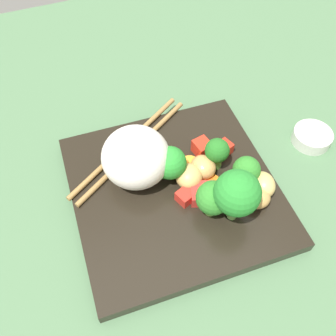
% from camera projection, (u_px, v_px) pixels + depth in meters
% --- Properties ---
extents(ground_plane, '(1.10, 1.10, 0.02)m').
position_uv_depth(ground_plane, '(174.00, 198.00, 0.53)').
color(ground_plane, '#4A6E49').
extents(square_plate, '(0.28, 0.28, 0.02)m').
position_uv_depth(square_plate, '(174.00, 191.00, 0.51)').
color(square_plate, black).
rests_on(square_plate, ground_plane).
extents(rice_mound, '(0.12, 0.12, 0.08)m').
position_uv_depth(rice_mound, '(136.00, 157.00, 0.49)').
color(rice_mound, white).
rests_on(rice_mound, square_plate).
extents(broccoli_floret_0, '(0.04, 0.04, 0.05)m').
position_uv_depth(broccoli_floret_0, '(247.00, 170.00, 0.49)').
color(broccoli_floret_0, '#5C983B').
rests_on(broccoli_floret_0, square_plate).
extents(broccoli_floret_1, '(0.04, 0.04, 0.05)m').
position_uv_depth(broccoli_floret_1, '(213.00, 198.00, 0.46)').
color(broccoli_floret_1, '#7BBE4D').
rests_on(broccoli_floret_1, square_plate).
extents(broccoli_floret_2, '(0.03, 0.03, 0.05)m').
position_uv_depth(broccoli_floret_2, '(217.00, 152.00, 0.51)').
color(broccoli_floret_2, '#5D983E').
rests_on(broccoli_floret_2, square_plate).
extents(broccoli_floret_3, '(0.06, 0.06, 0.08)m').
position_uv_depth(broccoli_floret_3, '(237.00, 194.00, 0.44)').
color(broccoli_floret_3, '#669F4A').
rests_on(broccoli_floret_3, square_plate).
extents(broccoli_floret_4, '(0.04, 0.04, 0.06)m').
position_uv_depth(broccoli_floret_4, '(173.00, 162.00, 0.49)').
color(broccoli_floret_4, '#74AE44').
rests_on(broccoli_floret_4, square_plate).
extents(carrot_slice_0, '(0.03, 0.03, 0.01)m').
position_uv_depth(carrot_slice_0, '(227.00, 186.00, 0.50)').
color(carrot_slice_0, orange).
rests_on(carrot_slice_0, square_plate).
extents(carrot_slice_1, '(0.03, 0.03, 0.01)m').
position_uv_depth(carrot_slice_1, '(244.00, 169.00, 0.52)').
color(carrot_slice_1, orange).
rests_on(carrot_slice_1, square_plate).
extents(carrot_slice_2, '(0.03, 0.03, 0.01)m').
position_uv_depth(carrot_slice_2, '(190.00, 163.00, 0.53)').
color(carrot_slice_2, orange).
rests_on(carrot_slice_2, square_plate).
extents(carrot_slice_3, '(0.04, 0.04, 0.01)m').
position_uv_depth(carrot_slice_3, '(211.00, 183.00, 0.51)').
color(carrot_slice_3, orange).
rests_on(carrot_slice_3, square_plate).
extents(pepper_chunk_0, '(0.03, 0.03, 0.02)m').
position_uv_depth(pepper_chunk_0, '(186.00, 196.00, 0.49)').
color(pepper_chunk_0, red).
rests_on(pepper_chunk_0, square_plate).
extents(pepper_chunk_1, '(0.04, 0.04, 0.02)m').
position_uv_depth(pepper_chunk_1, '(203.00, 194.00, 0.49)').
color(pepper_chunk_1, red).
rests_on(pepper_chunk_1, square_plate).
extents(pepper_chunk_2, '(0.03, 0.03, 0.02)m').
position_uv_depth(pepper_chunk_2, '(233.00, 199.00, 0.49)').
color(pepper_chunk_2, red).
rests_on(pepper_chunk_2, square_plate).
extents(pepper_chunk_3, '(0.03, 0.03, 0.02)m').
position_uv_depth(pepper_chunk_3, '(223.00, 149.00, 0.54)').
color(pepper_chunk_3, red).
rests_on(pepper_chunk_3, square_plate).
extents(pepper_chunk_4, '(0.03, 0.03, 0.02)m').
position_uv_depth(pepper_chunk_4, '(202.00, 148.00, 0.53)').
color(pepper_chunk_4, red).
rests_on(pepper_chunk_4, square_plate).
extents(chicken_piece_0, '(0.04, 0.04, 0.03)m').
position_uv_depth(chicken_piece_0, '(257.00, 198.00, 0.48)').
color(chicken_piece_0, tan).
rests_on(chicken_piece_0, square_plate).
extents(chicken_piece_1, '(0.05, 0.05, 0.03)m').
position_uv_depth(chicken_piece_1, '(188.00, 175.00, 0.50)').
color(chicken_piece_1, tan).
rests_on(chicken_piece_1, square_plate).
extents(chicken_piece_2, '(0.04, 0.04, 0.03)m').
position_uv_depth(chicken_piece_2, '(263.00, 185.00, 0.49)').
color(chicken_piece_2, tan).
rests_on(chicken_piece_2, square_plate).
extents(chicken_piece_3, '(0.04, 0.04, 0.03)m').
position_uv_depth(chicken_piece_3, '(203.00, 167.00, 0.51)').
color(chicken_piece_3, tan).
rests_on(chicken_piece_3, square_plate).
extents(chopstick_pair, '(0.14, 0.21, 0.01)m').
position_uv_depth(chopstick_pair, '(130.00, 147.00, 0.54)').
color(chopstick_pair, olive).
rests_on(chopstick_pair, square_plate).
extents(sauce_cup, '(0.06, 0.06, 0.02)m').
position_uv_depth(sauce_cup, '(312.00, 137.00, 0.57)').
color(sauce_cup, silver).
rests_on(sauce_cup, ground_plane).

